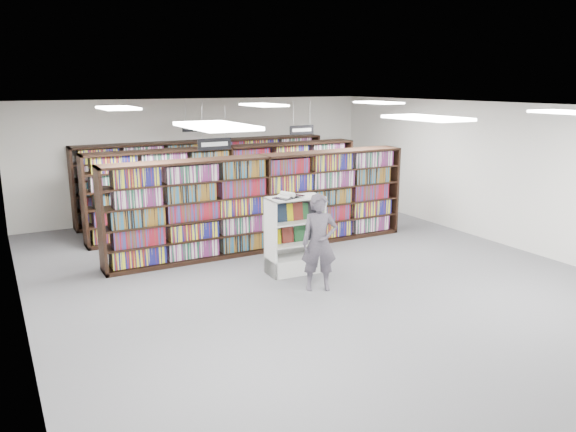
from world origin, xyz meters
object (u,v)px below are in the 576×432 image
open_book (288,196)px  bookshelf_row_near (264,203)px  endcap_display (294,247)px  shopper (319,243)px

open_book → bookshelf_row_near: bearing=55.2°
endcap_display → bookshelf_row_near: bearing=86.3°
bookshelf_row_near → endcap_display: (-0.17, -1.65, -0.55)m
open_book → shopper: bearing=-110.8°
bookshelf_row_near → open_book: (-0.30, -1.66, 0.49)m
shopper → open_book: bearing=117.9°
endcap_display → open_book: (-0.14, -0.02, 1.04)m
endcap_display → shopper: bearing=-91.7°
endcap_display → open_book: bearing=-171.0°
bookshelf_row_near → shopper: (-0.24, -2.70, -0.18)m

